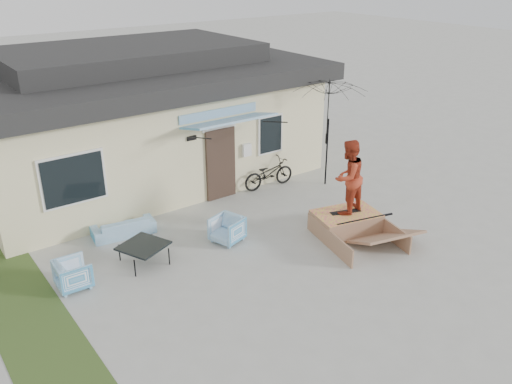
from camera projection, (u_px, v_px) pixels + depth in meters
ground at (293, 275)px, 11.93m from camera, size 90.00×90.00×0.00m
grass_strip at (27, 315)px, 10.58m from camera, size 1.40×8.00×0.01m
house at (133, 113)px, 17.04m from camera, size 10.80×8.49×4.10m
loveseat at (123, 224)px, 13.52m from camera, size 1.62×0.68×0.61m
armchair_left at (73, 273)px, 11.35m from camera, size 0.67×0.71×0.71m
armchair_right at (227, 228)px, 13.19m from camera, size 0.84×0.87×0.72m
coffee_table at (144, 254)px, 12.31m from camera, size 1.24×1.24×0.47m
bicycle at (269, 170)px, 16.25m from camera, size 1.75×0.70×1.10m
patio_umbrella at (328, 130)px, 15.99m from camera, size 2.50×2.36×2.20m
skate_ramp at (346, 223)px, 13.68m from camera, size 2.06×2.45×0.53m
skateboard at (346, 211)px, 13.61m from camera, size 0.83×0.45×0.05m
skater at (348, 176)px, 13.21m from camera, size 1.03×0.86×1.91m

